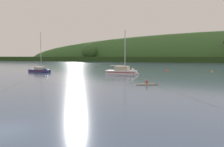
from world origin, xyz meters
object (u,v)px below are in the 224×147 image
Objects in this scene: sailboat_near_mooring at (41,71)px; mooring_buoy_far_upstream at (212,71)px; mooring_buoy_midchannel at (40,68)px; canoe_with_paddler at (147,84)px; mooring_buoy_foreground at (167,71)px; sailboat_far_left at (125,73)px.

mooring_buoy_far_upstream is (48.79, 21.19, -0.28)m from sailboat_near_mooring.
mooring_buoy_far_upstream is (63.40, 2.93, 0.00)m from mooring_buoy_midchannel.
mooring_buoy_foreground is at bearing -116.42° from canoe_with_paddler.
sailboat_far_left is 30.02m from mooring_buoy_far_upstream.
mooring_buoy_far_upstream is at bearing -135.95° from canoe_with_paddler.
mooring_buoy_foreground is (-0.14, 37.55, -0.10)m from canoe_with_paddler.
canoe_with_paddler is at bearing -15.34° from sailboat_near_mooring.
sailboat_near_mooring is 39.38m from canoe_with_paddler.
mooring_buoy_foreground is 49.58m from mooring_buoy_midchannel.
sailboat_near_mooring is 53.19m from mooring_buoy_far_upstream.
mooring_buoy_foreground is 1.15× the size of mooring_buoy_midchannel.
mooring_buoy_midchannel is (-49.69, 36.16, -0.10)m from canoe_with_paddler.
mooring_buoy_midchannel is (-14.61, 18.26, -0.28)m from sailboat_near_mooring.
canoe_with_paddler is 37.55m from mooring_buoy_foreground.
sailboat_near_mooring is at bearing -51.32° from mooring_buoy_midchannel.
sailboat_near_mooring reaches higher than mooring_buoy_midchannel.
sailboat_near_mooring is 3.30× the size of canoe_with_paddler.
sailboat_near_mooring is 40.09m from mooring_buoy_foreground.
canoe_with_paddler is (9.59, -20.17, -0.28)m from sailboat_far_left.
mooring_buoy_far_upstream is at bearing 6.37° from mooring_buoy_foreground.
sailboat_near_mooring is at bearing -156.52° from mooring_buoy_far_upstream.
sailboat_near_mooring is 23.39m from mooring_buoy_midchannel.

